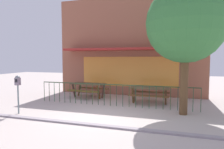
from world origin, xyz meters
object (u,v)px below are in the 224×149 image
(picnic_table_left, at_px, (88,86))
(street_tree, at_px, (186,24))
(picnic_table_right, at_px, (150,90))
(parking_meter_near, at_px, (18,84))

(picnic_table_left, relative_size, street_tree, 0.40)
(street_tree, bearing_deg, picnic_table_left, 157.29)
(picnic_table_right, relative_size, street_tree, 0.38)
(picnic_table_right, bearing_deg, picnic_table_left, 173.16)
(picnic_table_left, relative_size, parking_meter_near, 1.32)
(picnic_table_left, distance_m, parking_meter_near, 3.98)
(parking_meter_near, distance_m, street_tree, 6.62)
(picnic_table_left, xyz_separation_m, parking_meter_near, (-1.23, -3.75, 0.52))
(picnic_table_right, height_order, parking_meter_near, parking_meter_near)
(picnic_table_right, xyz_separation_m, parking_meter_near, (-4.53, -3.35, 0.52))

